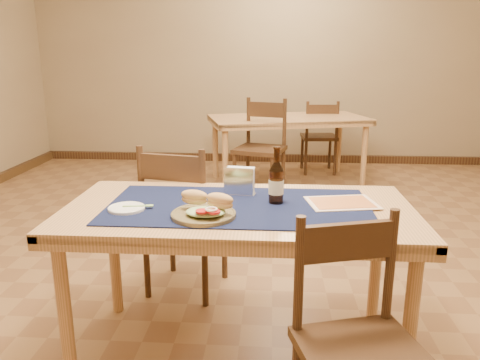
# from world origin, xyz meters

# --- Properties ---
(room) EXTENTS (6.04, 7.04, 2.84)m
(room) POSITION_xyz_m (0.00, 0.00, 1.40)
(room) COLOR brown
(room) RESTS_ON ground
(main_table) EXTENTS (1.60, 0.80, 0.75)m
(main_table) POSITION_xyz_m (0.00, -0.80, 0.67)
(main_table) COLOR tan
(main_table) RESTS_ON ground
(placemat) EXTENTS (1.20, 0.60, 0.01)m
(placemat) POSITION_xyz_m (0.00, -0.80, 0.75)
(placemat) COLOR #0F1438
(placemat) RESTS_ON main_table
(baseboard) EXTENTS (6.00, 7.00, 0.10)m
(baseboard) POSITION_xyz_m (0.00, 0.00, 0.05)
(baseboard) COLOR #422D17
(baseboard) RESTS_ON ground
(back_table) EXTENTS (1.88, 1.28, 0.75)m
(back_table) POSITION_xyz_m (0.33, 2.43, 0.67)
(back_table) COLOR tan
(back_table) RESTS_ON ground
(chair_main_far) EXTENTS (0.51, 0.51, 0.94)m
(chair_main_far) POSITION_xyz_m (-0.38, -0.22, 0.49)
(chair_main_far) COLOR #422D17
(chair_main_far) RESTS_ON ground
(chair_main_near) EXTENTS (0.51, 0.51, 0.89)m
(chair_main_near) POSITION_xyz_m (0.46, -1.41, 0.46)
(chair_main_near) COLOR #422D17
(chair_main_near) RESTS_ON ground
(chair_back_near) EXTENTS (0.57, 0.57, 1.00)m
(chair_back_near) POSITION_xyz_m (0.04, 1.87, 0.52)
(chair_back_near) COLOR #422D17
(chair_back_near) RESTS_ON ground
(chair_back_far) EXTENTS (0.44, 0.44, 0.90)m
(chair_back_far) POSITION_xyz_m (0.73, 2.88, 0.47)
(chair_back_far) COLOR #422D17
(chair_back_far) RESTS_ON ground
(sandwich_plate) EXTENTS (0.28, 0.28, 0.11)m
(sandwich_plate) POSITION_xyz_m (-0.13, -0.96, 0.78)
(sandwich_plate) COLOR brown
(sandwich_plate) RESTS_ON placemat
(side_plate) EXTENTS (0.16, 0.16, 0.01)m
(side_plate) POSITION_xyz_m (-0.50, -0.89, 0.76)
(side_plate) COLOR white
(side_plate) RESTS_ON placemat
(fork) EXTENTS (0.14, 0.04, 0.00)m
(fork) POSITION_xyz_m (-0.44, -0.88, 0.77)
(fork) COLOR #8DC16A
(fork) RESTS_ON side_plate
(beer_bottle) EXTENTS (0.07, 0.07, 0.27)m
(beer_bottle) POSITION_xyz_m (0.17, -0.75, 0.85)
(beer_bottle) COLOR #401F0B
(beer_bottle) RESTS_ON placemat
(napkin_holder) EXTENTS (0.16, 0.08, 0.14)m
(napkin_holder) POSITION_xyz_m (-0.01, -0.62, 0.82)
(napkin_holder) COLOR silver
(napkin_holder) RESTS_ON placemat
(menu_card) EXTENTS (0.35, 0.28, 0.01)m
(menu_card) POSITION_xyz_m (0.48, -0.74, 0.76)
(menu_card) COLOR beige
(menu_card) RESTS_ON placemat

